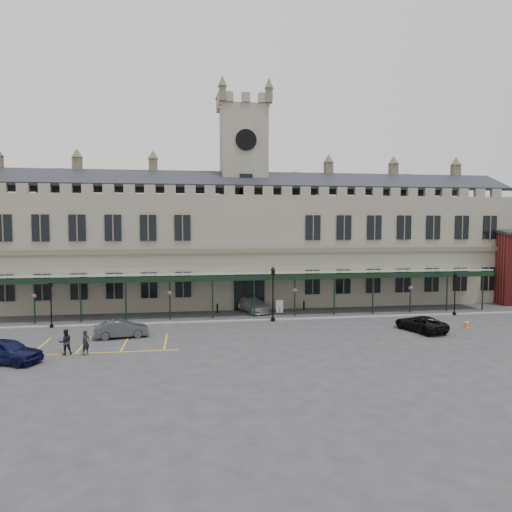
{
  "coord_description": "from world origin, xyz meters",
  "views": [
    {
      "loc": [
        -6.1,
        -35.85,
        8.96
      ],
      "look_at": [
        0.0,
        6.0,
        6.0
      ],
      "focal_mm": 32.0,
      "sensor_mm": 36.0,
      "label": 1
    }
  ],
  "objects": [
    {
      "name": "person_a",
      "position": [
        -13.23,
        -3.73,
        0.84
      ],
      "size": [
        0.69,
        0.74,
        1.69
      ],
      "primitive_type": "imported",
      "rotation": [
        0.0,
        0.0,
        0.92
      ],
      "color": "black",
      "rests_on": "ground"
    },
    {
      "name": "tree_behind_mid",
      "position": [
        8.0,
        25.0,
        12.81
      ],
      "size": [
        6.0,
        6.0,
        16.0
      ],
      "color": "#332314",
      "rests_on": "ground"
    },
    {
      "name": "car_left_a",
      "position": [
        -17.87,
        -4.95,
        0.79
      ],
      "size": [
        4.99,
        3.39,
        1.58
      ],
      "primitive_type": "imported",
      "rotation": [
        0.0,
        0.0,
        1.21
      ],
      "color": "black",
      "rests_on": "ground"
    },
    {
      "name": "ground",
      "position": [
        0.0,
        0.0,
        0.0
      ],
      "size": [
        140.0,
        140.0,
        0.0
      ],
      "primitive_type": "plane",
      "color": "#303033"
    },
    {
      "name": "car_left_b",
      "position": [
        -11.5,
        0.85,
        0.69
      ],
      "size": [
        4.35,
        2.16,
        1.37
      ],
      "primitive_type": "imported",
      "rotation": [
        0.0,
        0.0,
        1.75
      ],
      "color": "#383A40",
      "rests_on": "ground"
    },
    {
      "name": "lamp_post_left",
      "position": [
        -18.04,
        5.32,
        2.47
      ],
      "size": [
        0.39,
        0.39,
        4.17
      ],
      "color": "black",
      "rests_on": "ground"
    },
    {
      "name": "parking_markings",
      "position": [
        -14.0,
        -1.5,
        0.0
      ],
      "size": [
        16.0,
        6.0,
        0.01
      ],
      "primitive_type": null,
      "color": "gold",
      "rests_on": "ground"
    },
    {
      "name": "lamp_post_right",
      "position": [
        19.68,
        5.27,
        2.57
      ],
      "size": [
        0.41,
        0.41,
        4.34
      ],
      "color": "black",
      "rests_on": "ground"
    },
    {
      "name": "station_building",
      "position": [
        0.0,
        15.91,
        6.47
      ],
      "size": [
        60.0,
        10.36,
        17.3
      ],
      "color": "slate",
      "rests_on": "ground"
    },
    {
      "name": "canopy",
      "position": [
        0.0,
        7.46,
        2.4
      ],
      "size": [
        50.0,
        4.1,
        4.3
      ],
      "color": "#8C9E93",
      "rests_on": "ground"
    },
    {
      "name": "kerb",
      "position": [
        0.0,
        5.5,
        0.06
      ],
      "size": [
        60.0,
        0.4,
        0.12
      ],
      "primitive_type": "cube",
      "color": "gray",
      "rests_on": "ground"
    },
    {
      "name": "car_taxi",
      "position": [
        0.18,
        10.0,
        0.75
      ],
      "size": [
        3.79,
        5.57,
        1.5
      ],
      "primitive_type": "imported",
      "rotation": [
        0.0,
        0.0,
        0.36
      ],
      "color": "#989BA0",
      "rests_on": "ground"
    },
    {
      "name": "person_b",
      "position": [
        -14.62,
        -3.47,
        0.88
      ],
      "size": [
        1.04,
        0.94,
        1.75
      ],
      "primitive_type": "imported",
      "rotation": [
        0.0,
        0.0,
        3.54
      ],
      "color": "black",
      "rests_on": "ground"
    },
    {
      "name": "car_van",
      "position": [
        13.0,
        -0.51,
        0.65
      ],
      "size": [
        3.41,
        5.07,
        1.29
      ],
      "primitive_type": "imported",
      "rotation": [
        0.0,
        0.0,
        3.44
      ],
      "color": "black",
      "rests_on": "ground"
    },
    {
      "name": "traffic_cone",
      "position": [
        17.68,
        0.16,
        0.35
      ],
      "size": [
        0.45,
        0.45,
        0.72
      ],
      "rotation": [
        0.0,
        0.0,
        -0.14
      ],
      "color": "#F84F07",
      "rests_on": "ground"
    },
    {
      "name": "bollard_right",
      "position": [
        5.64,
        10.01,
        0.49
      ],
      "size": [
        0.17,
        0.17,
        0.98
      ],
      "primitive_type": "cylinder",
      "color": "black",
      "rests_on": "ground"
    },
    {
      "name": "clock_tower",
      "position": [
        0.0,
        16.0,
        13.11
      ],
      "size": [
        5.6,
        5.6,
        24.8
      ],
      "color": "slate",
      "rests_on": "ground"
    },
    {
      "name": "sign_board",
      "position": [
        2.86,
        9.03,
        0.62
      ],
      "size": [
        0.74,
        0.08,
        1.27
      ],
      "rotation": [
        0.0,
        0.0,
        -0.03
      ],
      "color": "black",
      "rests_on": "ground"
    },
    {
      "name": "tree_behind_right",
      "position": [
        24.0,
        25.0,
        12.81
      ],
      "size": [
        6.0,
        6.0,
        16.0
      ],
      "color": "#332314",
      "rests_on": "ground"
    },
    {
      "name": "lamp_post_mid",
      "position": [
        1.46,
        5.13,
        3.02
      ],
      "size": [
        0.48,
        0.48,
        5.09
      ],
      "color": "black",
      "rests_on": "ground"
    },
    {
      "name": "bollard_left",
      "position": [
        -3.41,
        9.76,
        0.47
      ],
      "size": [
        0.17,
        0.17,
        0.94
      ],
      "primitive_type": "cylinder",
      "color": "black",
      "rests_on": "ground"
    },
    {
      "name": "tree_behind_left",
      "position": [
        -22.0,
        25.0,
        12.81
      ],
      "size": [
        6.0,
        6.0,
        16.0
      ],
      "color": "#332314",
      "rests_on": "ground"
    }
  ]
}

